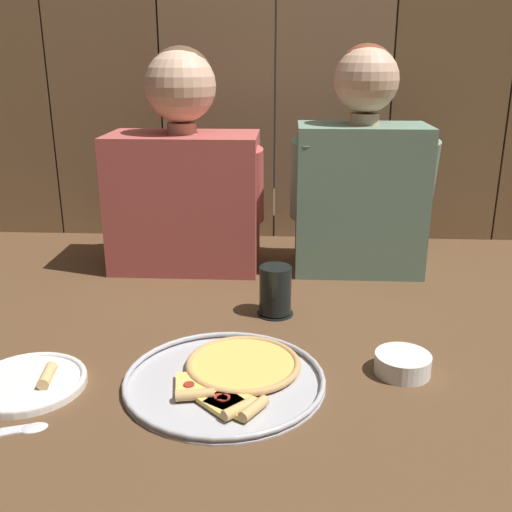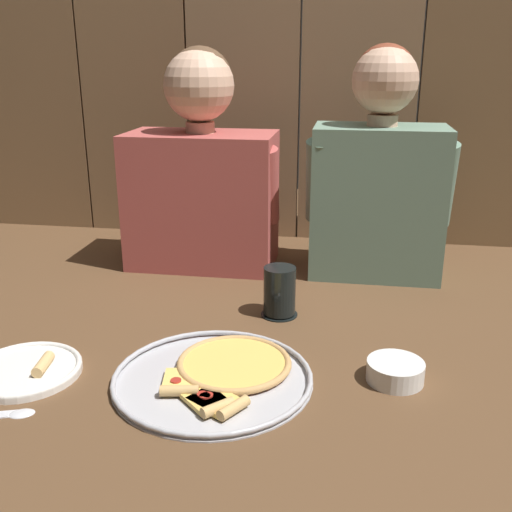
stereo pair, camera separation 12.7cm
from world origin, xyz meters
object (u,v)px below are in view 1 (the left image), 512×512
Objects in this scene: dinner_plate at (28,382)px; drinking_glass at (275,291)px; pizza_tray at (230,376)px; diner_left at (184,173)px; diner_right at (361,173)px; dipping_bowl at (403,363)px.

dinner_plate is 0.58m from drinking_glass.
pizza_tray is 0.62× the size of diner_left.
drinking_glass is 0.48m from diner_left.
diner_right is (0.50, -0.00, 0.01)m from diner_left.
dipping_bowl is at bearing -48.99° from diner_left.
dinner_plate is 1.99× the size of dipping_bowl.
diner_right reaches higher than pizza_tray.
dinner_plate reaches higher than pizza_tray.
diner_right is at bearing -0.11° from diner_left.
diner_right is at bearing 92.61° from dipping_bowl.
diner_left reaches higher than dipping_bowl.
diner_right reaches higher than dipping_bowl.
dipping_bowl is (0.33, 0.05, 0.01)m from pizza_tray.
dipping_bowl is 0.18× the size of diner_right.
pizza_tray is at bearing -104.21° from drinking_glass.
dinner_plate is 1.80× the size of drinking_glass.
diner_right is at bearing 45.32° from dinner_plate.
dipping_bowl is at bearing 7.19° from dinner_plate.
dinner_plate is at bearing -105.11° from diner_left.
drinking_glass is at bearing -51.47° from diner_left.
diner_right reaches higher than dinner_plate.
drinking_glass reaches higher than dipping_bowl.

